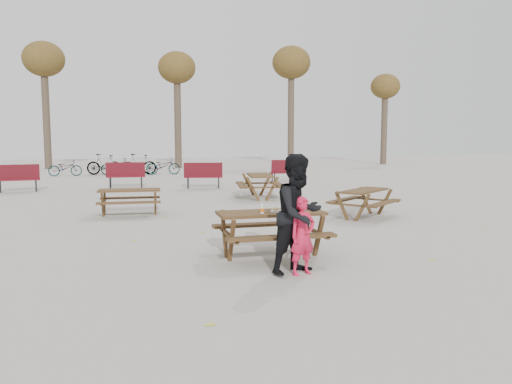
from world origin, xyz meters
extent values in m
plane|color=gray|center=(0.00, 0.00, 0.00)|extent=(80.00, 80.00, 0.00)
cube|color=#3B2515|center=(0.00, 0.00, 0.75)|extent=(1.80, 0.70, 0.05)
cube|color=#3B2515|center=(0.00, -0.60, 0.45)|extent=(1.80, 0.25, 0.05)
cube|color=#3B2515|center=(0.00, 0.60, 0.45)|extent=(1.80, 0.25, 0.05)
cylinder|color=#3B2515|center=(-0.75, -0.30, 0.36)|extent=(0.08, 0.08, 0.73)
cylinder|color=#3B2515|center=(-0.75, 0.30, 0.36)|extent=(0.08, 0.08, 0.73)
cylinder|color=#3B2515|center=(0.75, -0.30, 0.36)|extent=(0.08, 0.08, 0.73)
cylinder|color=#3B2515|center=(0.75, 0.30, 0.36)|extent=(0.08, 0.08, 0.73)
cube|color=white|center=(0.06, -0.09, 0.79)|extent=(0.18, 0.11, 0.03)
ellipsoid|color=tan|center=(0.06, -0.09, 0.83)|extent=(0.14, 0.06, 0.05)
cylinder|color=silver|center=(-0.20, -0.16, 0.85)|extent=(0.06, 0.06, 0.15)
cylinder|color=#EC5D0C|center=(-0.20, -0.16, 0.83)|extent=(0.07, 0.07, 0.05)
cylinder|color=white|center=(-0.20, -0.16, 0.94)|extent=(0.03, 0.03, 0.02)
imported|color=red|center=(0.13, -1.19, 0.58)|extent=(0.49, 0.39, 1.17)
imported|color=black|center=(0.11, -1.10, 0.89)|extent=(1.07, 0.98, 1.79)
imported|color=black|center=(-5.35, 19.24, 0.43)|extent=(1.65, 0.63, 0.85)
imported|color=black|center=(-3.43, 19.51, 0.56)|extent=(1.93, 1.00, 1.12)
imported|color=black|center=(-2.80, 19.73, 0.45)|extent=(1.81, 1.11, 0.90)
imported|color=black|center=(-1.66, 19.09, 0.56)|extent=(1.92, 0.77, 1.12)
imported|color=black|center=(-0.39, 19.05, 0.46)|extent=(1.80, 0.74, 0.92)
cylinder|color=#382B21|center=(-7.00, 25.50, 3.15)|extent=(0.44, 0.44, 6.30)
ellipsoid|color=brown|center=(-7.00, 25.50, 6.75)|extent=(2.52, 2.52, 2.14)
cylinder|color=#382B21|center=(1.00, 24.50, 2.97)|extent=(0.44, 0.44, 5.95)
ellipsoid|color=brown|center=(1.00, 24.50, 6.38)|extent=(2.38, 2.38, 2.02)
cylinder|color=#382B21|center=(9.00, 25.50, 3.32)|extent=(0.44, 0.44, 6.65)
ellipsoid|color=brown|center=(9.00, 25.50, 7.12)|extent=(2.66, 2.66, 2.26)
cylinder|color=#382B21|center=(16.00, 25.00, 2.62)|extent=(0.44, 0.44, 5.25)
ellipsoid|color=brown|center=(16.00, 25.00, 5.62)|extent=(2.10, 2.10, 1.79)
camera|label=1|loc=(-2.38, -8.02, 2.05)|focal=35.00mm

